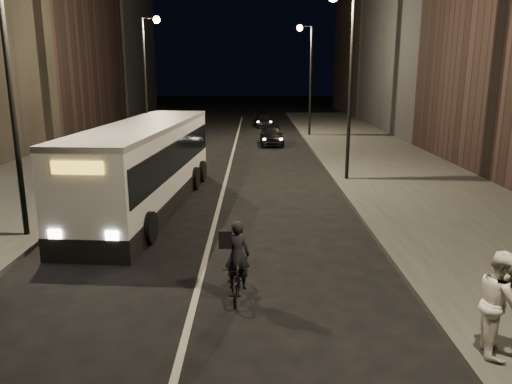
{
  "coord_description": "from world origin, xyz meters",
  "views": [
    {
      "loc": [
        1.34,
        -10.48,
        5.02
      ],
      "look_at": [
        1.39,
        3.91,
        1.5
      ],
      "focal_mm": 35.0,
      "sensor_mm": 36.0,
      "label": 1
    }
  ],
  "objects_px": {
    "streetlight_right_far": "(307,66)",
    "city_bus": "(146,162)",
    "cyclist_on_bicycle": "(237,272)",
    "streetlight_left_far": "(149,65)",
    "car_near": "(272,135)",
    "car_far": "(264,121)",
    "car_mid": "(192,127)",
    "pedestrian_woman": "(500,303)",
    "streetlight_left_near": "(16,58)",
    "streetlight_right_mid": "(345,62)"
  },
  "relations": [
    {
      "from": "streetlight_right_mid",
      "to": "city_bus",
      "type": "distance_m",
      "value": 9.78
    },
    {
      "from": "cyclist_on_bicycle",
      "to": "streetlight_right_far",
      "type": "bearing_deg",
      "value": 83.04
    },
    {
      "from": "streetlight_right_far",
      "to": "car_far",
      "type": "bearing_deg",
      "value": 113.59
    },
    {
      "from": "car_near",
      "to": "city_bus",
      "type": "bearing_deg",
      "value": -108.9
    },
    {
      "from": "car_near",
      "to": "car_mid",
      "type": "distance_m",
      "value": 7.91
    },
    {
      "from": "car_near",
      "to": "car_mid",
      "type": "height_order",
      "value": "car_near"
    },
    {
      "from": "streetlight_right_far",
      "to": "car_far",
      "type": "relative_size",
      "value": 2.1
    },
    {
      "from": "pedestrian_woman",
      "to": "streetlight_right_far",
      "type": "bearing_deg",
      "value": 13.13
    },
    {
      "from": "streetlight_left_near",
      "to": "car_near",
      "type": "height_order",
      "value": "streetlight_left_near"
    },
    {
      "from": "cyclist_on_bicycle",
      "to": "car_far",
      "type": "height_order",
      "value": "cyclist_on_bicycle"
    },
    {
      "from": "car_mid",
      "to": "streetlight_right_far",
      "type": "bearing_deg",
      "value": 174.62
    },
    {
      "from": "car_far",
      "to": "car_mid",
      "type": "bearing_deg",
      "value": -137.95
    },
    {
      "from": "car_far",
      "to": "car_near",
      "type": "bearing_deg",
      "value": -93.34
    },
    {
      "from": "car_mid",
      "to": "city_bus",
      "type": "bearing_deg",
      "value": 92.57
    },
    {
      "from": "pedestrian_woman",
      "to": "car_far",
      "type": "xyz_separation_m",
      "value": [
        -3.37,
        37.67,
        -0.54
      ]
    },
    {
      "from": "streetlight_right_mid",
      "to": "car_near",
      "type": "distance_m",
      "value": 13.07
    },
    {
      "from": "streetlight_right_mid",
      "to": "streetlight_left_far",
      "type": "distance_m",
      "value": 14.62
    },
    {
      "from": "streetlight_right_mid",
      "to": "streetlight_left_far",
      "type": "xyz_separation_m",
      "value": [
        -10.66,
        10.0,
        0.0
      ]
    },
    {
      "from": "pedestrian_woman",
      "to": "car_mid",
      "type": "bearing_deg",
      "value": 28.94
    },
    {
      "from": "streetlight_right_far",
      "to": "car_far",
      "type": "height_order",
      "value": "streetlight_right_far"
    },
    {
      "from": "car_mid",
      "to": "car_far",
      "type": "bearing_deg",
      "value": -132.92
    },
    {
      "from": "city_bus",
      "to": "pedestrian_woman",
      "type": "relative_size",
      "value": 6.26
    },
    {
      "from": "streetlight_right_mid",
      "to": "cyclist_on_bicycle",
      "type": "xyz_separation_m",
      "value": [
        -4.37,
        -12.08,
        -4.74
      ]
    },
    {
      "from": "cyclist_on_bicycle",
      "to": "pedestrian_woman",
      "type": "height_order",
      "value": "pedestrian_woman"
    },
    {
      "from": "car_mid",
      "to": "pedestrian_woman",
      "type": "bearing_deg",
      "value": 106.41
    },
    {
      "from": "streetlight_left_near",
      "to": "cyclist_on_bicycle",
      "type": "height_order",
      "value": "streetlight_left_near"
    },
    {
      "from": "streetlight_left_near",
      "to": "streetlight_left_far",
      "type": "relative_size",
      "value": 1.0
    },
    {
      "from": "streetlight_left_near",
      "to": "pedestrian_woman",
      "type": "bearing_deg",
      "value": -31.01
    },
    {
      "from": "streetlight_right_mid",
      "to": "streetlight_left_near",
      "type": "relative_size",
      "value": 1.0
    },
    {
      "from": "streetlight_right_mid",
      "to": "car_mid",
      "type": "relative_size",
      "value": 2.05
    },
    {
      "from": "car_near",
      "to": "car_mid",
      "type": "bearing_deg",
      "value": 140.04
    },
    {
      "from": "car_near",
      "to": "car_far",
      "type": "distance_m",
      "value": 11.23
    },
    {
      "from": "streetlight_left_near",
      "to": "car_far",
      "type": "relative_size",
      "value": 2.1
    },
    {
      "from": "car_near",
      "to": "car_far",
      "type": "xyz_separation_m",
      "value": [
        -0.31,
        11.23,
        -0.1
      ]
    },
    {
      "from": "streetlight_right_mid",
      "to": "pedestrian_woman",
      "type": "bearing_deg",
      "value": -88.95
    },
    {
      "from": "pedestrian_woman",
      "to": "car_far",
      "type": "bearing_deg",
      "value": 17.74
    },
    {
      "from": "streetlight_right_far",
      "to": "city_bus",
      "type": "distance_m",
      "value": 22.07
    },
    {
      "from": "streetlight_left_near",
      "to": "car_far",
      "type": "bearing_deg",
      "value": 76.33
    },
    {
      "from": "streetlight_right_mid",
      "to": "city_bus",
      "type": "xyz_separation_m",
      "value": [
        -8.02,
        -4.23,
        -3.65
      ]
    },
    {
      "from": "pedestrian_woman",
      "to": "streetlight_right_mid",
      "type": "bearing_deg",
      "value": 13.68
    },
    {
      "from": "streetlight_right_far",
      "to": "streetlight_left_near",
      "type": "xyz_separation_m",
      "value": [
        -10.66,
        -24.0,
        0.0
      ]
    },
    {
      "from": "car_near",
      "to": "car_mid",
      "type": "xyz_separation_m",
      "value": [
        -6.14,
        4.98,
        -0.01
      ]
    },
    {
      "from": "car_mid",
      "to": "car_far",
      "type": "xyz_separation_m",
      "value": [
        5.83,
        6.25,
        -0.09
      ]
    },
    {
      "from": "pedestrian_woman",
      "to": "car_near",
      "type": "relative_size",
      "value": 0.49
    },
    {
      "from": "streetlight_left_near",
      "to": "streetlight_right_mid",
      "type": "bearing_deg",
      "value": 36.88
    },
    {
      "from": "streetlight_left_near",
      "to": "car_far",
      "type": "distance_m",
      "value": 32.37
    },
    {
      "from": "streetlight_left_far",
      "to": "cyclist_on_bicycle",
      "type": "distance_m",
      "value": 23.44
    },
    {
      "from": "streetlight_left_far",
      "to": "car_near",
      "type": "relative_size",
      "value": 2.09
    },
    {
      "from": "streetlight_right_mid",
      "to": "city_bus",
      "type": "height_order",
      "value": "streetlight_right_mid"
    },
    {
      "from": "cyclist_on_bicycle",
      "to": "streetlight_left_far",
      "type": "bearing_deg",
      "value": 107.79
    }
  ]
}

